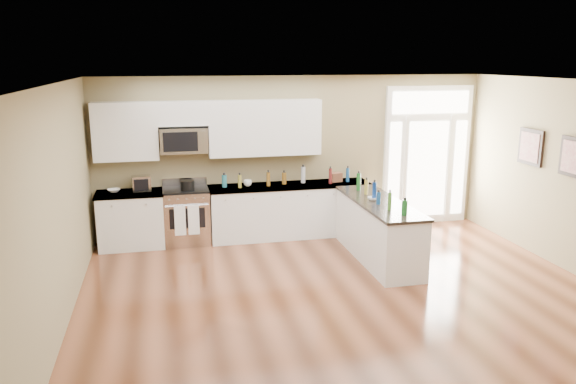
{
  "coord_description": "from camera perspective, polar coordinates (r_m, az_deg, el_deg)",
  "views": [
    {
      "loc": [
        -2.29,
        -5.65,
        3.08
      ],
      "look_at": [
        -0.57,
        2.0,
        1.21
      ],
      "focal_mm": 35.0,
      "sensor_mm": 36.0,
      "label": 1
    }
  ],
  "objects": [
    {
      "name": "upper_cabinet_left",
      "position": [
        9.57,
        -16.19,
        5.93
      ],
      "size": [
        1.04,
        0.33,
        0.95
      ],
      "primitive_type": "cube",
      "color": "silver",
      "rests_on": "room_shell"
    },
    {
      "name": "toaster_oven",
      "position": [
        9.6,
        -14.66,
        0.85
      ],
      "size": [
        0.32,
        0.26,
        0.26
      ],
      "primitive_type": "cube",
      "rotation": [
        0.0,
        0.0,
        0.1
      ],
      "color": "silver",
      "rests_on": "back_cabinet_left"
    },
    {
      "name": "room_shell",
      "position": [
        6.25,
        9.17,
        0.55
      ],
      "size": [
        8.0,
        8.0,
        8.0
      ],
      "color": "#897D57",
      "rests_on": "ground"
    },
    {
      "name": "wall_art_far",
      "position": [
        9.05,
        27.09,
        3.15
      ],
      "size": [
        0.05,
        0.58,
        0.58
      ],
      "color": "black",
      "rests_on": "room_shell"
    },
    {
      "name": "microwave",
      "position": [
        9.54,
        -10.55,
        5.21
      ],
      "size": [
        0.78,
        0.41,
        0.42
      ],
      "color": "silver",
      "rests_on": "room_shell"
    },
    {
      "name": "bowl_left",
      "position": [
        9.68,
        -17.28,
        0.15
      ],
      "size": [
        0.25,
        0.25,
        0.05
      ],
      "primitive_type": "imported",
      "rotation": [
        0.0,
        0.0,
        0.26
      ],
      "color": "white",
      "rests_on": "back_cabinet_left"
    },
    {
      "name": "upper_cabinet_right",
      "position": [
        9.71,
        -2.38,
        6.54
      ],
      "size": [
        1.94,
        0.33,
        0.95
      ],
      "primitive_type": "cube",
      "color": "silver",
      "rests_on": "room_shell"
    },
    {
      "name": "back_cabinet_left",
      "position": [
        9.72,
        -15.62,
        -2.89
      ],
      "size": [
        1.1,
        0.66,
        0.94
      ],
      "color": "silver",
      "rests_on": "ground"
    },
    {
      "name": "kitchen_range",
      "position": [
        9.7,
        -10.27,
        -2.39
      ],
      "size": [
        0.76,
        0.68,
        1.08
      ],
      "color": "silver",
      "rests_on": "ground"
    },
    {
      "name": "wall_art_near",
      "position": [
        9.83,
        23.42,
        4.21
      ],
      "size": [
        0.05,
        0.58,
        0.58
      ],
      "color": "black",
      "rests_on": "room_shell"
    },
    {
      "name": "back_cabinet_right",
      "position": [
        9.94,
        0.21,
        -2.04
      ],
      "size": [
        2.85,
        0.66,
        0.94
      ],
      "color": "silver",
      "rests_on": "ground"
    },
    {
      "name": "ground",
      "position": [
        6.83,
        8.63,
        -13.58
      ],
      "size": [
        8.0,
        8.0,
        0.0
      ],
      "primitive_type": "plane",
      "color": "#4C2815"
    },
    {
      "name": "entry_door",
      "position": [
        10.9,
        13.92,
        3.6
      ],
      "size": [
        1.7,
        0.1,
        2.6
      ],
      "color": "white",
      "rests_on": "ground"
    },
    {
      "name": "cup_counter",
      "position": [
        9.69,
        -4.12,
        0.91
      ],
      "size": [
        0.18,
        0.18,
        0.11
      ],
      "primitive_type": "imported",
      "rotation": [
        0.0,
        0.0,
        0.41
      ],
      "color": "white",
      "rests_on": "back_cabinet_right"
    },
    {
      "name": "peninsula_cabinet",
      "position": [
        8.92,
        9.1,
        -4.04
      ],
      "size": [
        0.69,
        2.32,
        0.94
      ],
      "color": "silver",
      "rests_on": "ground"
    },
    {
      "name": "counter_bottles",
      "position": [
        9.27,
        3.58,
        0.78
      ],
      "size": [
        2.35,
        2.45,
        0.29
      ],
      "color": "#19591E",
      "rests_on": "back_cabinet_right"
    },
    {
      "name": "upper_cabinet_short",
      "position": [
        9.53,
        -10.67,
        7.86
      ],
      "size": [
        0.82,
        0.33,
        0.4
      ],
      "primitive_type": "cube",
      "color": "silver",
      "rests_on": "room_shell"
    },
    {
      "name": "stockpot",
      "position": [
        9.47,
        -10.18,
        0.72
      ],
      "size": [
        0.29,
        0.29,
        0.18
      ],
      "primitive_type": "cylinder",
      "rotation": [
        0.0,
        0.0,
        -0.3
      ],
      "color": "black",
      "rests_on": "kitchen_range"
    },
    {
      "name": "cardboard_box",
      "position": [
        10.05,
        4.89,
        1.51
      ],
      "size": [
        0.22,
        0.17,
        0.16
      ],
      "primitive_type": "cube",
      "rotation": [
        0.0,
        0.0,
        0.15
      ],
      "color": "brown",
      "rests_on": "back_cabinet_right"
    },
    {
      "name": "bowl_peninsula",
      "position": [
        8.8,
        8.59,
        -0.67
      ],
      "size": [
        0.19,
        0.19,
        0.05
      ],
      "primitive_type": "imported",
      "rotation": [
        0.0,
        0.0,
        0.24
      ],
      "color": "white",
      "rests_on": "peninsula_cabinet"
    }
  ]
}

